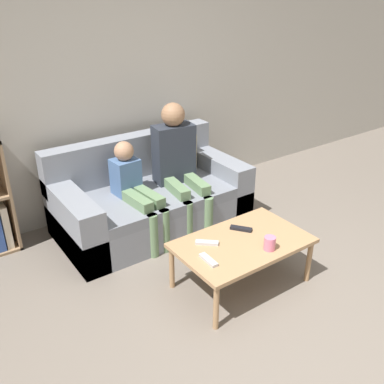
{
  "coord_description": "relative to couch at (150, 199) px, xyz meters",
  "views": [
    {
      "loc": [
        -1.89,
        -1.23,
        2.11
      ],
      "look_at": [
        -0.08,
        1.34,
        0.58
      ],
      "focal_mm": 40.0,
      "sensor_mm": 36.0,
      "label": 1
    }
  ],
  "objects": [
    {
      "name": "couch",
      "position": [
        0.0,
        0.0,
        0.0
      ],
      "size": [
        1.75,
        0.92,
        0.82
      ],
      "color": "gray",
      "rests_on": "ground_plane"
    },
    {
      "name": "tv_remote_0",
      "position": [
        -0.27,
        -1.26,
        0.13
      ],
      "size": [
        0.06,
        0.17,
        0.02
      ],
      "rotation": [
        0.0,
        0.0,
        -0.05
      ],
      "color": "#B7B7BC",
      "rests_on": "coffee_table"
    },
    {
      "name": "tv_remote_1",
      "position": [
        -0.14,
        -1.08,
        0.13
      ],
      "size": [
        0.16,
        0.15,
        0.02
      ],
      "rotation": [
        0.0,
        0.0,
        0.84
      ],
      "color": "#B7B7BC",
      "rests_on": "coffee_table"
    },
    {
      "name": "cup_near",
      "position": [
        0.18,
        -1.4,
        0.17
      ],
      "size": [
        0.08,
        0.08,
        0.1
      ],
      "color": "pink",
      "rests_on": "coffee_table"
    },
    {
      "name": "coffee_table",
      "position": [
        0.1,
        -1.2,
        0.08
      ],
      "size": [
        0.99,
        0.62,
        0.39
      ],
      "color": "#A87F56",
      "rests_on": "ground_plane"
    },
    {
      "name": "wall_back",
      "position": [
        0.13,
        0.57,
        1.03
      ],
      "size": [
        12.0,
        0.06,
        2.6
      ],
      "color": "#B7B2A8",
      "rests_on": "ground_plane"
    },
    {
      "name": "person_adult",
      "position": [
        0.26,
        -0.08,
        0.39
      ],
      "size": [
        0.42,
        0.67,
        1.16
      ],
      "rotation": [
        0.0,
        0.0,
        -0.13
      ],
      "color": "#66845B",
      "rests_on": "ground_plane"
    },
    {
      "name": "tv_remote_2",
      "position": [
        0.2,
        -1.07,
        0.13
      ],
      "size": [
        0.14,
        0.17,
        0.02
      ],
      "rotation": [
        0.0,
        0.0,
        0.64
      ],
      "color": "black",
      "rests_on": "coffee_table"
    },
    {
      "name": "person_child",
      "position": [
        -0.23,
        -0.14,
        0.23
      ],
      "size": [
        0.27,
        0.65,
        0.89
      ],
      "rotation": [
        0.0,
        0.0,
        0.08
      ],
      "color": "#66845B",
      "rests_on": "ground_plane"
    },
    {
      "name": "ground_plane",
      "position": [
        0.13,
        -1.96,
        -0.27
      ],
      "size": [
        22.0,
        22.0,
        0.0
      ],
      "primitive_type": "plane",
      "color": "#70665B"
    }
  ]
}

